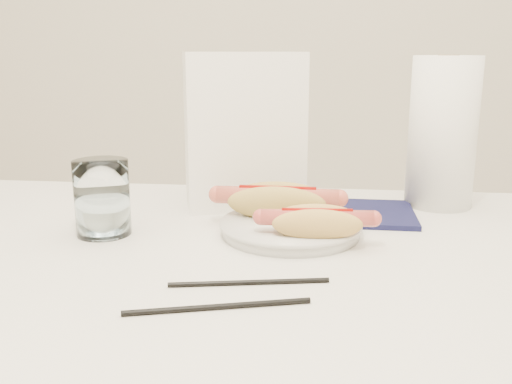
# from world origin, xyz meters

# --- Properties ---
(table) EXTENTS (1.20, 0.80, 0.75)m
(table) POSITION_xyz_m (0.00, 0.00, 0.69)
(table) COLOR white
(table) RESTS_ON ground
(plate) EXTENTS (0.24, 0.24, 0.02)m
(plate) POSITION_xyz_m (0.06, 0.09, 0.76)
(plate) COLOR silver
(plate) RESTS_ON table
(hotdog_left) EXTENTS (0.19, 0.08, 0.05)m
(hotdog_left) POSITION_xyz_m (0.03, 0.13, 0.79)
(hotdog_left) COLOR tan
(hotdog_left) RESTS_ON plate
(hotdog_right) EXTENTS (0.16, 0.07, 0.04)m
(hotdog_right) POSITION_xyz_m (0.10, 0.04, 0.79)
(hotdog_right) COLOR #D8A954
(hotdog_right) RESTS_ON plate
(water_glass) EXTENTS (0.08, 0.08, 0.11)m
(water_glass) POSITION_xyz_m (-0.22, 0.07, 0.81)
(water_glass) COLOR white
(water_glass) RESTS_ON table
(chopstick_near) EXTENTS (0.19, 0.04, 0.01)m
(chopstick_near) POSITION_xyz_m (0.02, -0.10, 0.75)
(chopstick_near) COLOR black
(chopstick_near) RESTS_ON table
(chopstick_far) EXTENTS (0.20, 0.06, 0.01)m
(chopstick_far) POSITION_xyz_m (-0.01, -0.17, 0.75)
(chopstick_far) COLOR black
(chopstick_far) RESTS_ON table
(napkin_box) EXTENTS (0.22, 0.16, 0.27)m
(napkin_box) POSITION_xyz_m (-0.03, 0.26, 0.88)
(napkin_box) COLOR white
(napkin_box) RESTS_ON table
(navy_napkin) EXTENTS (0.16, 0.16, 0.01)m
(navy_napkin) POSITION_xyz_m (0.18, 0.21, 0.75)
(navy_napkin) COLOR #121339
(navy_napkin) RESTS_ON table
(paper_towel_roll) EXTENTS (0.13, 0.13, 0.26)m
(paper_towel_roll) POSITION_xyz_m (0.31, 0.30, 0.88)
(paper_towel_roll) COLOR white
(paper_towel_roll) RESTS_ON table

